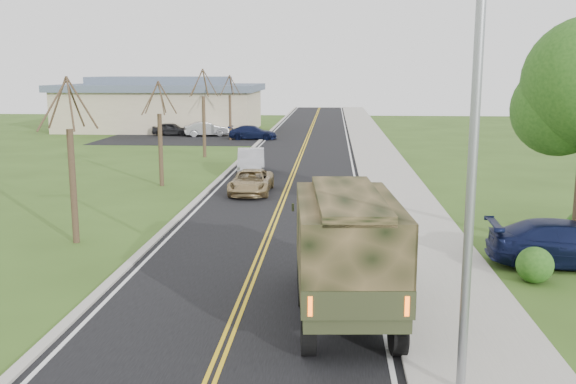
# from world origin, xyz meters

# --- Properties ---
(ground) EXTENTS (160.00, 160.00, 0.00)m
(ground) POSITION_xyz_m (0.00, 0.00, 0.00)
(ground) COLOR #314A18
(ground) RESTS_ON ground
(road) EXTENTS (8.00, 120.00, 0.01)m
(road) POSITION_xyz_m (0.00, 40.00, 0.01)
(road) COLOR black
(road) RESTS_ON ground
(curb_right) EXTENTS (0.30, 120.00, 0.12)m
(curb_right) POSITION_xyz_m (4.15, 40.00, 0.06)
(curb_right) COLOR #9E998E
(curb_right) RESTS_ON ground
(sidewalk_right) EXTENTS (3.20, 120.00, 0.10)m
(sidewalk_right) POSITION_xyz_m (5.90, 40.00, 0.05)
(sidewalk_right) COLOR #9E998E
(sidewalk_right) RESTS_ON ground
(curb_left) EXTENTS (0.30, 120.00, 0.10)m
(curb_left) POSITION_xyz_m (-4.15, 40.00, 0.05)
(curb_left) COLOR #9E998E
(curb_left) RESTS_ON ground
(street_light) EXTENTS (1.65, 0.22, 8.00)m
(street_light) POSITION_xyz_m (4.90, -0.50, 4.43)
(street_light) COLOR gray
(street_light) RESTS_ON ground
(bare_tree_a) EXTENTS (1.93, 2.26, 6.08)m
(bare_tree_a) POSITION_xyz_m (-7.00, 10.00, 2.63)
(bare_tree_a) COLOR #38281C
(bare_tree_a) RESTS_ON ground
(bare_tree_b) EXTENTS (1.83, 2.14, 5.73)m
(bare_tree_b) POSITION_xyz_m (-7.00, 22.00, 2.48)
(bare_tree_b) COLOR #38281C
(bare_tree_b) RESTS_ON ground
(bare_tree_c) EXTENTS (2.04, 2.39, 6.42)m
(bare_tree_c) POSITION_xyz_m (-7.00, 34.00, 2.78)
(bare_tree_c) COLOR #38281C
(bare_tree_c) RESTS_ON ground
(bare_tree_d) EXTENTS (1.88, 2.20, 5.91)m
(bare_tree_d) POSITION_xyz_m (-7.00, 46.00, 2.55)
(bare_tree_d) COLOR #38281C
(bare_tree_d) RESTS_ON ground
(commercial_building) EXTENTS (25.50, 21.50, 5.65)m
(commercial_building) POSITION_xyz_m (-15.98, 55.97, 2.69)
(commercial_building) COLOR tan
(commercial_building) RESTS_ON ground
(military_truck) EXTENTS (2.83, 6.89, 3.36)m
(military_truck) POSITION_xyz_m (2.77, 3.42, 1.92)
(military_truck) COLOR black
(military_truck) RESTS_ON ground
(suv_champagne) EXTENTS (2.03, 4.39, 1.22)m
(suv_champagne) POSITION_xyz_m (-1.77, 20.07, 0.61)
(suv_champagne) COLOR #998256
(suv_champagne) RESTS_ON ground
(sedan_silver) EXTENTS (2.18, 4.80, 1.53)m
(sedan_silver) POSITION_xyz_m (-2.61, 26.63, 0.76)
(sedan_silver) COLOR silver
(sedan_silver) RESTS_ON ground
(pickup_navy) EXTENTS (5.25, 2.35, 1.50)m
(pickup_navy) POSITION_xyz_m (10.10, 8.26, 0.75)
(pickup_navy) COLOR #0E1435
(pickup_navy) RESTS_ON ground
(lot_car_dark) EXTENTS (3.77, 1.59, 1.27)m
(lot_car_dark) POSITION_xyz_m (-13.42, 49.64, 0.64)
(lot_car_dark) COLOR black
(lot_car_dark) RESTS_ON ground
(lot_car_silver) EXTENTS (4.52, 2.69, 1.41)m
(lot_car_silver) POSITION_xyz_m (-9.86, 49.17, 0.70)
(lot_car_silver) COLOR #ACACB1
(lot_car_silver) RESTS_ON ground
(lot_car_navy) EXTENTS (4.46, 1.82, 1.29)m
(lot_car_navy) POSITION_xyz_m (-5.00, 46.54, 0.65)
(lot_car_navy) COLOR black
(lot_car_navy) RESTS_ON ground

